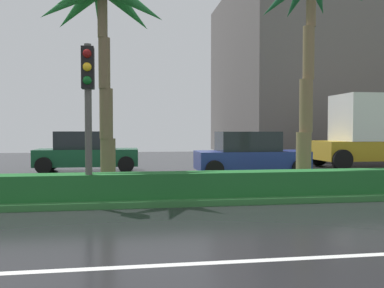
% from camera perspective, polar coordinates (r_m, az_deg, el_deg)
% --- Properties ---
extents(ground_plane, '(90.00, 42.00, 0.10)m').
position_cam_1_polar(ground_plane, '(12.92, -23.08, -6.38)').
color(ground_plane, black).
extents(median_strip, '(85.50, 4.00, 0.15)m').
position_cam_1_polar(median_strip, '(11.94, -24.27, -6.46)').
color(median_strip, '#2D6B33').
rests_on(median_strip, ground_plane).
extents(palm_tree_centre, '(3.60, 3.82, 6.13)m').
position_cam_1_polar(palm_tree_centre, '(12.16, -12.30, 17.75)').
color(palm_tree_centre, brown).
rests_on(palm_tree_centre, median_strip).
extents(traffic_signal_median_right, '(0.28, 0.43, 3.61)m').
position_cam_1_polar(traffic_signal_median_right, '(9.86, -14.16, 6.85)').
color(traffic_signal_median_right, '#4C4C47').
rests_on(traffic_signal_median_right, median_strip).
extents(car_in_traffic_second, '(4.30, 2.02, 1.72)m').
position_cam_1_polar(car_in_traffic_second, '(18.42, -14.39, -1.08)').
color(car_in_traffic_second, '#195133').
rests_on(car_in_traffic_second, ground_plane).
extents(car_in_traffic_third, '(4.30, 2.02, 1.72)m').
position_cam_1_polar(car_in_traffic_third, '(16.30, 8.00, -1.43)').
color(car_in_traffic_third, navy).
rests_on(car_in_traffic_third, ground_plane).
extents(box_truck_lead, '(6.40, 2.64, 3.46)m').
position_cam_1_polar(box_truck_lead, '(21.76, 24.61, 1.16)').
color(box_truck_lead, '#B28C1E').
rests_on(box_truck_lead, ground_plane).
extents(building_far_right, '(16.63, 14.09, 12.26)m').
position_cam_1_polar(building_far_right, '(34.34, 18.99, 9.15)').
color(building_far_right, '#605B59').
rests_on(building_far_right, ground_plane).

